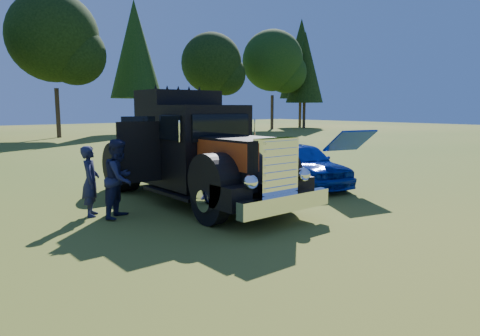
% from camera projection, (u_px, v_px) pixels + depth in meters
% --- Properties ---
extents(ground, '(120.00, 120.00, 0.00)m').
position_uv_depth(ground, '(263.00, 208.00, 10.88)').
color(ground, '#33591A').
rests_on(ground, ground).
extents(diamond_t_truck, '(3.38, 7.16, 3.00)m').
position_uv_depth(diamond_t_truck, '(197.00, 155.00, 11.39)').
color(diamond_t_truck, black).
rests_on(diamond_t_truck, ground).
extents(hotrod_coupe, '(2.66, 4.50, 1.89)m').
position_uv_depth(hotrod_coupe, '(300.00, 164.00, 13.93)').
color(hotrod_coupe, '#0716A9').
rests_on(hotrod_coupe, ground).
extents(spectator_near, '(0.63, 0.72, 1.66)m').
position_uv_depth(spectator_near, '(91.00, 181.00, 9.99)').
color(spectator_near, navy).
rests_on(spectator_near, ground).
extents(spectator_far, '(1.12, 1.09, 1.82)m').
position_uv_depth(spectator_far, '(120.00, 179.00, 9.85)').
color(spectator_far, '#1C1D42').
rests_on(spectator_far, ground).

